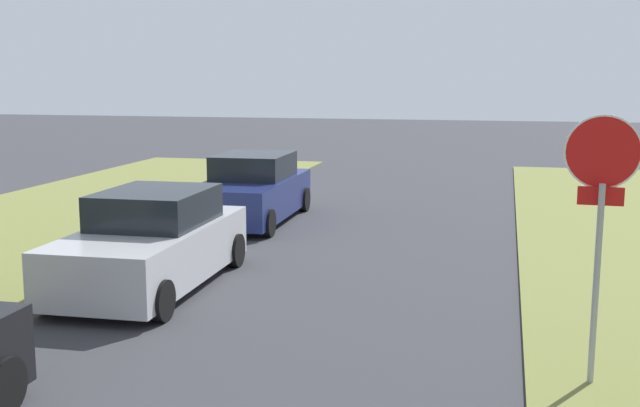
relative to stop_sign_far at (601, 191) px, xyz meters
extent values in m
cylinder|color=#9EA0A5|center=(0.00, -0.05, -1.02)|extent=(0.07, 0.19, 2.25)
cylinder|color=white|center=(0.00, 0.02, 0.42)|extent=(0.81, 0.10, 0.81)
cylinder|color=red|center=(0.00, 0.02, 0.42)|extent=(0.76, 0.11, 0.76)
cube|color=red|center=(0.00, 0.00, -0.05)|extent=(0.48, 0.06, 0.20)
cylinder|color=black|center=(-5.93, -2.12, -1.90)|extent=(0.21, 0.60, 0.60)
cube|color=#BCBCC1|center=(-6.54, 2.75, -1.61)|extent=(1.88, 4.43, 0.85)
cube|color=black|center=(-6.54, 2.97, -0.90)|extent=(1.63, 2.05, 0.56)
cylinder|color=black|center=(-5.64, 1.12, -1.90)|extent=(0.21, 0.60, 0.60)
cylinder|color=black|center=(-7.38, 1.09, -1.90)|extent=(0.21, 0.60, 0.60)
cylinder|color=black|center=(-5.69, 4.42, -1.90)|extent=(0.21, 0.60, 0.60)
cylinder|color=black|center=(-7.43, 4.39, -1.90)|extent=(0.21, 0.60, 0.60)
cube|color=navy|center=(-6.77, 8.72, -1.61)|extent=(1.88, 4.43, 0.85)
cube|color=black|center=(-6.77, 8.94, -0.90)|extent=(1.63, 2.05, 0.56)
cylinder|color=black|center=(-5.87, 7.09, -1.90)|extent=(0.21, 0.60, 0.60)
cylinder|color=black|center=(-7.61, 7.06, -1.90)|extent=(0.21, 0.60, 0.60)
cylinder|color=black|center=(-5.92, 10.39, -1.90)|extent=(0.21, 0.60, 0.60)
cylinder|color=black|center=(-7.66, 10.36, -1.90)|extent=(0.21, 0.60, 0.60)
camera|label=1|loc=(-1.01, -8.94, 1.25)|focal=44.96mm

